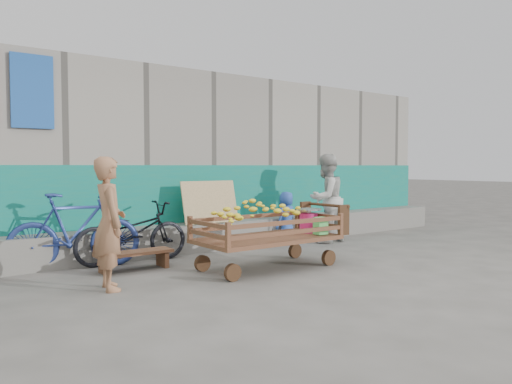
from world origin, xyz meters
TOP-DOWN VIEW (x-y plane):
  - ground at (0.00, 0.00)m, footprint 80.00×80.00m
  - building_wall at (-0.00, 4.05)m, footprint 12.00×3.50m
  - banana_cart at (0.14, 0.54)m, footprint 2.12×0.97m
  - bench at (-1.32, 1.50)m, footprint 1.02×0.31m
  - vendor_man at (-1.95, 0.69)m, footprint 0.43×0.59m
  - woman at (2.42, 1.70)m, footprint 0.84×0.69m
  - child at (1.73, 1.99)m, footprint 0.52×0.41m
  - bicycle_dark at (-1.14, 1.99)m, footprint 1.67×0.61m
  - bicycle_blue at (-1.92, 2.05)m, footprint 1.77×0.83m

SIDE VIEW (x-z plane):
  - ground at x=0.00m, z-range 0.00..0.00m
  - bench at x=-1.32m, z-range 0.06..0.31m
  - bicycle_dark at x=-1.14m, z-range 0.00..0.87m
  - child at x=1.73m, z-range 0.00..0.93m
  - bicycle_blue at x=-1.92m, z-range 0.00..1.03m
  - banana_cart at x=0.14m, z-range 0.16..1.06m
  - vendor_man at x=-1.95m, z-range 0.00..1.49m
  - woman at x=2.42m, z-range 0.00..1.60m
  - building_wall at x=0.00m, z-range -0.03..2.97m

